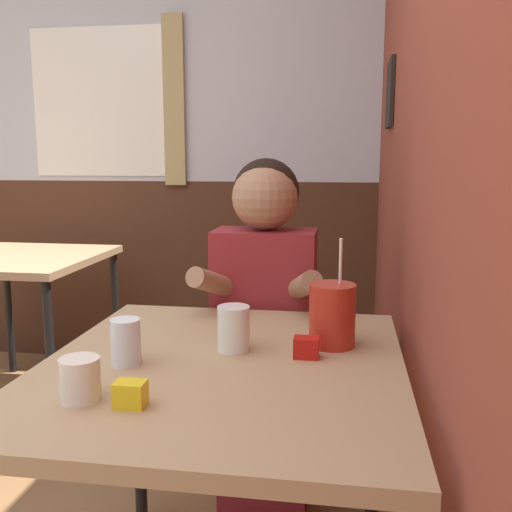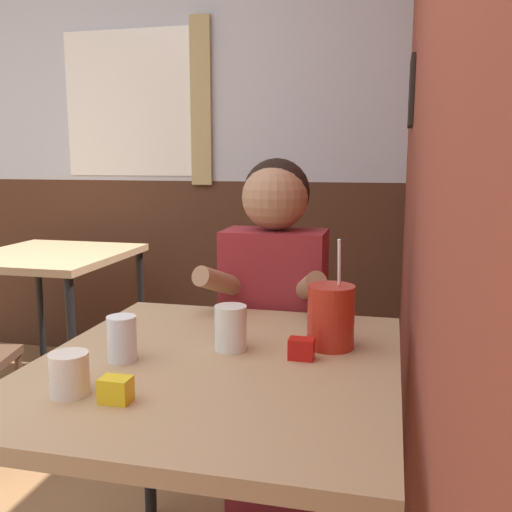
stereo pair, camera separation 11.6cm
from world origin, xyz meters
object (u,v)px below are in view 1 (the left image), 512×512
(main_table, at_px, (223,390))
(person_seated, at_px, (265,327))
(background_table, at_px, (23,273))
(cocktail_pitcher, at_px, (332,315))

(main_table, xyz_separation_m, person_seated, (0.01, 0.61, -0.02))
(background_table, distance_m, cocktail_pitcher, 1.93)
(person_seated, relative_size, cocktail_pitcher, 4.41)
(background_table, xyz_separation_m, person_seated, (1.31, -0.70, -0.01))
(main_table, bearing_deg, cocktail_pitcher, 32.84)
(main_table, height_order, person_seated, person_seated)
(background_table, relative_size, person_seated, 0.65)
(main_table, distance_m, background_table, 1.84)
(main_table, bearing_deg, background_table, 134.84)
(person_seated, bearing_deg, main_table, -91.38)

